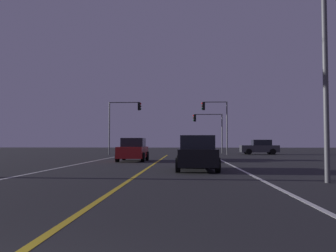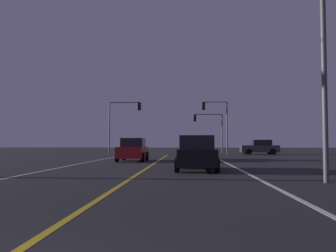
{
  "view_description": "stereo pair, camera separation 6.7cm",
  "coord_description": "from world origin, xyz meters",
  "px_view_note": "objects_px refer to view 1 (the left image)",
  "views": [
    {
      "loc": [
        2.04,
        -2.01,
        1.35
      ],
      "look_at": [
        0.21,
        34.82,
        3.08
      ],
      "focal_mm": 38.46,
      "sensor_mm": 36.0,
      "label": 1
    },
    {
      "loc": [
        2.1,
        -2.01,
        1.35
      ],
      "look_at": [
        0.21,
        34.82,
        3.08
      ],
      "focal_mm": 38.46,
      "sensor_mm": 36.0,
      "label": 2
    }
  ],
  "objects_px": {
    "car_oncoming": "(133,150)",
    "traffic_light_far_right": "(207,124)",
    "car_crossing_side": "(260,147)",
    "street_lamp_right_near": "(311,45)",
    "traffic_light_near_right": "(215,116)",
    "car_lead_same_lane": "(197,154)",
    "traffic_light_near_left": "(124,116)",
    "car_ahead_far": "(195,149)"
  },
  "relations": [
    {
      "from": "car_oncoming",
      "to": "traffic_light_far_right",
      "type": "xyz_separation_m",
      "value": [
        6.64,
        19.39,
        2.96
      ]
    },
    {
      "from": "car_crossing_side",
      "to": "traffic_light_far_right",
      "type": "distance_m",
      "value": 7.43
    },
    {
      "from": "car_oncoming",
      "to": "street_lamp_right_near",
      "type": "height_order",
      "value": "street_lamp_right_near"
    },
    {
      "from": "traffic_light_near_right",
      "to": "traffic_light_far_right",
      "type": "distance_m",
      "value": 5.56
    },
    {
      "from": "car_crossing_side",
      "to": "street_lamp_right_near",
      "type": "bearing_deg",
      "value": 81.82
    },
    {
      "from": "car_lead_same_lane",
      "to": "street_lamp_right_near",
      "type": "bearing_deg",
      "value": -144.18
    },
    {
      "from": "traffic_light_near_left",
      "to": "car_lead_same_lane",
      "type": "bearing_deg",
      "value": -71.64
    },
    {
      "from": "car_ahead_far",
      "to": "traffic_light_near_left",
      "type": "height_order",
      "value": "traffic_light_near_left"
    },
    {
      "from": "car_ahead_far",
      "to": "car_crossing_side",
      "type": "relative_size",
      "value": 1.0
    },
    {
      "from": "car_oncoming",
      "to": "traffic_light_far_right",
      "type": "bearing_deg",
      "value": 161.1
    },
    {
      "from": "traffic_light_near_left",
      "to": "traffic_light_far_right",
      "type": "relative_size",
      "value": 1.19
    },
    {
      "from": "traffic_light_near_right",
      "to": "street_lamp_right_near",
      "type": "relative_size",
      "value": 0.81
    },
    {
      "from": "car_ahead_far",
      "to": "street_lamp_right_near",
      "type": "height_order",
      "value": "street_lamp_right_near"
    },
    {
      "from": "car_ahead_far",
      "to": "traffic_light_near_right",
      "type": "height_order",
      "value": "traffic_light_near_right"
    },
    {
      "from": "traffic_light_near_left",
      "to": "street_lamp_right_near",
      "type": "height_order",
      "value": "street_lamp_right_near"
    },
    {
      "from": "car_ahead_far",
      "to": "car_crossing_side",
      "type": "bearing_deg",
      "value": -30.1
    },
    {
      "from": "traffic_light_near_right",
      "to": "traffic_light_near_left",
      "type": "relative_size",
      "value": 1.0
    },
    {
      "from": "traffic_light_far_right",
      "to": "car_lead_same_lane",
      "type": "bearing_deg",
      "value": 85.5
    },
    {
      "from": "car_lead_same_lane",
      "to": "traffic_light_near_left",
      "type": "relative_size",
      "value": 0.72
    },
    {
      "from": "car_ahead_far",
      "to": "car_lead_same_lane",
      "type": "bearing_deg",
      "value": 179.04
    },
    {
      "from": "car_crossing_side",
      "to": "traffic_light_far_right",
      "type": "xyz_separation_m",
      "value": [
        -5.83,
        3.53,
        2.96
      ]
    },
    {
      "from": "traffic_light_near_right",
      "to": "car_crossing_side",
      "type": "bearing_deg",
      "value": -159.55
    },
    {
      "from": "car_oncoming",
      "to": "traffic_light_near_right",
      "type": "xyz_separation_m",
      "value": [
        7.19,
        13.89,
        3.56
      ]
    },
    {
      "from": "traffic_light_near_right",
      "to": "traffic_light_far_right",
      "type": "relative_size",
      "value": 1.19
    },
    {
      "from": "car_ahead_far",
      "to": "traffic_light_near_left",
      "type": "bearing_deg",
      "value": 33.59
    },
    {
      "from": "car_oncoming",
      "to": "traffic_light_near_left",
      "type": "relative_size",
      "value": 0.72
    },
    {
      "from": "car_ahead_far",
      "to": "car_lead_same_lane",
      "type": "height_order",
      "value": "same"
    },
    {
      "from": "car_oncoming",
      "to": "car_crossing_side",
      "type": "bearing_deg",
      "value": 141.82
    },
    {
      "from": "car_ahead_far",
      "to": "traffic_light_near_right",
      "type": "distance_m",
      "value": 12.39
    },
    {
      "from": "car_crossing_side",
      "to": "traffic_light_near_right",
      "type": "bearing_deg",
      "value": 20.45
    },
    {
      "from": "car_lead_same_lane",
      "to": "car_oncoming",
      "type": "distance_m",
      "value": 9.79
    },
    {
      "from": "car_crossing_side",
      "to": "traffic_light_near_right",
      "type": "distance_m",
      "value": 6.67
    },
    {
      "from": "traffic_light_far_right",
      "to": "street_lamp_right_near",
      "type": "bearing_deg",
      "value": 92.66
    },
    {
      "from": "car_ahead_far",
      "to": "traffic_light_near_left",
      "type": "relative_size",
      "value": 0.72
    },
    {
      "from": "car_crossing_side",
      "to": "traffic_light_near_right",
      "type": "relative_size",
      "value": 0.72
    },
    {
      "from": "car_lead_same_lane",
      "to": "traffic_light_near_right",
      "type": "relative_size",
      "value": 0.72
    },
    {
      "from": "car_crossing_side",
      "to": "traffic_light_far_right",
      "type": "relative_size",
      "value": 0.86
    },
    {
      "from": "car_lead_same_lane",
      "to": "car_crossing_side",
      "type": "distance_m",
      "value": 25.88
    },
    {
      "from": "car_lead_same_lane",
      "to": "car_crossing_side",
      "type": "bearing_deg",
      "value": -18.11
    },
    {
      "from": "car_ahead_far",
      "to": "car_lead_same_lane",
      "type": "relative_size",
      "value": 1.0
    },
    {
      "from": "street_lamp_right_near",
      "to": "car_lead_same_lane",
      "type": "bearing_deg",
      "value": -54.18
    },
    {
      "from": "car_crossing_side",
      "to": "traffic_light_near_left",
      "type": "relative_size",
      "value": 0.72
    }
  ]
}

